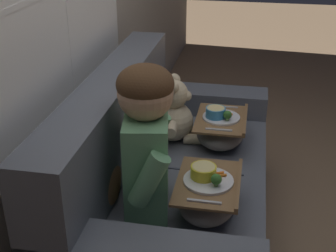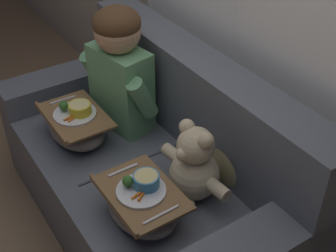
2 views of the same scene
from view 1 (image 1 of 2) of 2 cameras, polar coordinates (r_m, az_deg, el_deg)
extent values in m
plane|color=#8E7051|center=(2.74, 1.06, -13.86)|extent=(14.00, 14.00, 0.00)
cube|color=#A89E8E|center=(2.32, -13.45, 13.97)|extent=(8.00, 0.05, 2.60)
cube|color=#565B66|center=(2.59, 1.11, -9.80)|extent=(1.78, 0.91, 0.48)
cube|color=#565B66|center=(2.42, -6.91, 0.45)|extent=(1.78, 0.22, 0.48)
cube|color=#565B66|center=(3.12, 3.57, 3.26)|extent=(0.22, 0.91, 0.15)
cube|color=#3D424C|center=(2.46, 1.62, -5.26)|extent=(0.01, 0.65, 0.01)
ellipsoid|color=#B2754C|center=(2.16, -7.64, -5.60)|extent=(0.32, 0.16, 0.33)
ellipsoid|color=tan|center=(2.73, -3.40, 1.63)|extent=(0.33, 0.16, 0.34)
cube|color=#66A370|center=(2.08, -2.58, -4.41)|extent=(0.36, 0.24, 0.45)
sphere|color=tan|center=(1.93, -2.78, 4.00)|extent=(0.24, 0.24, 0.24)
ellipsoid|color=#4C331E|center=(1.92, -2.80, 5.14)|extent=(0.24, 0.24, 0.17)
cylinder|color=#66A370|center=(1.89, -2.33, -6.51)|extent=(0.12, 0.19, 0.25)
cylinder|color=#66A370|center=(2.23, -1.89, -1.13)|extent=(0.12, 0.19, 0.25)
sphere|color=beige|center=(2.71, 0.65, 0.60)|extent=(0.23, 0.23, 0.23)
sphere|color=beige|center=(2.64, 0.67, 3.92)|extent=(0.17, 0.17, 0.17)
sphere|color=beige|center=(2.56, 0.58, 4.77)|extent=(0.07, 0.07, 0.07)
sphere|color=beige|center=(2.68, 0.78, 5.69)|extent=(0.07, 0.07, 0.07)
sphere|color=beige|center=(2.64, 2.26, 3.70)|extent=(0.06, 0.06, 0.06)
sphere|color=black|center=(2.64, 2.62, 3.77)|extent=(0.02, 0.02, 0.02)
cylinder|color=beige|center=(2.57, 0.41, -0.34)|extent=(0.12, 0.07, 0.06)
cylinder|color=beige|center=(2.84, 0.88, 2.30)|extent=(0.12, 0.07, 0.06)
cylinder|color=beige|center=(2.70, 3.02, -1.60)|extent=(0.07, 0.11, 0.06)
cylinder|color=beige|center=(2.79, 3.10, -0.62)|extent=(0.07, 0.11, 0.06)
ellipsoid|color=slate|center=(2.12, 4.85, -8.70)|extent=(0.39, 0.27, 0.15)
cube|color=brown|center=(2.08, 4.93, -6.91)|extent=(0.41, 0.28, 0.01)
cube|color=brown|center=(2.07, 8.62, -6.91)|extent=(0.41, 0.02, 0.02)
cylinder|color=silver|center=(2.07, 4.94, -6.64)|extent=(0.22, 0.22, 0.01)
cylinder|color=yellow|center=(2.07, 4.35, -5.56)|extent=(0.11, 0.11, 0.05)
cylinder|color=#E5D189|center=(2.06, 4.37, -5.03)|extent=(0.10, 0.10, 0.01)
sphere|color=#38702D|center=(2.01, 5.91, -6.47)|extent=(0.05, 0.05, 0.05)
cylinder|color=#7A9E56|center=(2.02, 5.88, -7.07)|extent=(0.02, 0.02, 0.02)
cylinder|color=orange|center=(2.09, 6.45, -6.01)|extent=(0.03, 0.05, 0.01)
cylinder|color=orange|center=(2.11, 6.22, -5.73)|extent=(0.03, 0.05, 0.01)
cube|color=silver|center=(1.94, 4.43, -9.16)|extent=(0.01, 0.14, 0.01)
ellipsoid|color=slate|center=(2.70, 6.42, -0.69)|extent=(0.39, 0.27, 0.15)
cube|color=brown|center=(2.67, 6.50, 0.83)|extent=(0.40, 0.28, 0.01)
cube|color=brown|center=(2.66, 9.40, 0.87)|extent=(0.40, 0.02, 0.02)
cylinder|color=silver|center=(2.66, 6.51, 1.06)|extent=(0.21, 0.21, 0.01)
cylinder|color=#3889C1|center=(2.64, 5.82, 1.67)|extent=(0.11, 0.11, 0.05)
cylinder|color=#E5D189|center=(2.63, 5.84, 2.13)|extent=(0.10, 0.10, 0.01)
sphere|color=#38702D|center=(2.60, 7.27, 1.35)|extent=(0.05, 0.05, 0.05)
cylinder|color=#7A9E56|center=(2.61, 7.24, 0.86)|extent=(0.02, 0.02, 0.02)
cylinder|color=orange|center=(2.67, 7.29, 1.43)|extent=(0.03, 0.06, 0.01)
cylinder|color=orange|center=(2.69, 7.10, 1.61)|extent=(0.04, 0.05, 0.01)
cube|color=silver|center=(2.52, 6.21, -0.45)|extent=(0.01, 0.14, 0.01)
cube|color=silver|center=(2.80, 6.78, 2.35)|extent=(0.02, 0.17, 0.01)
camera|label=2|loc=(3.70, 21.60, 28.52)|focal=50.00mm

